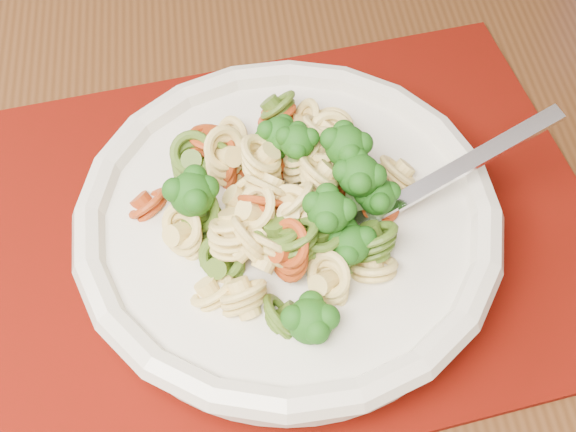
{
  "coord_description": "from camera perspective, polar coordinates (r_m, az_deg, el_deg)",
  "views": [
    {
      "loc": [
        0.51,
        -0.02,
        1.14
      ],
      "look_at": [
        0.51,
        0.26,
        0.75
      ],
      "focal_mm": 50.0,
      "sensor_mm": 36.0,
      "label": 1
    }
  ],
  "objects": [
    {
      "name": "dining_table",
      "position": [
        0.64,
        -2.45,
        -2.37
      ],
      "size": [
        1.46,
        1.04,
        0.71
      ],
      "rotation": [
        0.0,
        0.0,
        0.13
      ],
      "color": "#4C2C15",
      "rests_on": "ground"
    },
    {
      "name": "placemat",
      "position": [
        0.53,
        0.44,
        -0.81
      ],
      "size": [
        0.46,
        0.4,
        0.0
      ],
      "primitive_type": "cube",
      "rotation": [
        0.0,
        0.0,
        0.26
      ],
      "color": "#5D0604",
      "rests_on": "dining_table"
    },
    {
      "name": "pasta_bowl",
      "position": [
        0.49,
        0.0,
        -0.67
      ],
      "size": [
        0.26,
        0.26,
        0.05
      ],
      "color": "silver",
      "rests_on": "placemat"
    },
    {
      "name": "pasta_broccoli_heap",
      "position": [
        0.48,
        0.0,
        0.42
      ],
      "size": [
        0.22,
        0.22,
        0.06
      ],
      "primitive_type": null,
      "color": "#E6C171",
      "rests_on": "pasta_bowl"
    },
    {
      "name": "fork",
      "position": [
        0.48,
        5.04,
        -0.61
      ],
      "size": [
        0.18,
        0.09,
        0.08
      ],
      "primitive_type": null,
      "rotation": [
        0.0,
        -0.35,
        0.4
      ],
      "color": "silver",
      "rests_on": "pasta_bowl"
    }
  ]
}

